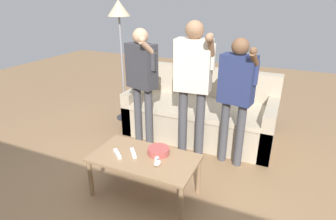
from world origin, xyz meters
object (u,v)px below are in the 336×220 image
Objects in this scene: floor_lamp at (119,19)px; player_right at (236,89)px; player_center at (193,76)px; game_remote_nunchuk at (157,163)px; coffee_table at (144,162)px; couch at (201,114)px; snack_bowl at (159,151)px; game_remote_wand_spare at (133,153)px; game_remote_wand_near at (117,154)px; player_left at (142,75)px; game_remote_wand_far at (159,155)px.

floor_lamp is 2.01m from player_right.
floor_lamp is at bearing 155.07° from player_center.
player_right is (0.46, 0.98, 0.46)m from game_remote_nunchuk.
coffee_table is at bearing -51.84° from floor_lamp.
floor_lamp reaches higher than game_remote_nunchuk.
player_center is at bearing -83.69° from couch.
coffee_table is 4.75× the size of snack_bowl.
player_right is at bearing 50.17° from game_remote_wand_spare.
snack_bowl is at bearing -124.29° from player_right.
snack_bowl is 0.95m from player_center.
player_right reaches higher than game_remote_nunchuk.
game_remote_wand_near is (-0.89, -0.98, -0.47)m from player_right.
game_remote_nunchuk is 1.29m from player_left.
floor_lamp reaches higher than coffee_table.
game_remote_wand_spare is at bearing -152.26° from snack_bowl.
coffee_table is at bearing 158.03° from game_remote_nunchuk.
player_left reaches higher than game_remote_wand_near.
player_center reaches higher than game_remote_wand_far.
coffee_table is 0.17m from snack_bowl.
floor_lamp is at bearing 132.55° from snack_bowl.
couch reaches higher than coffee_table.
floor_lamp reaches higher than game_remote_wand_far.
player_center is at bearing 67.01° from game_remote_wand_near.
couch is 1.39m from snack_bowl.
player_center is 11.32× the size of game_remote_wand_spare.
player_left reaches higher than couch.
player_left is 0.67m from player_center.
game_remote_wand_spare is (-0.21, -0.11, -0.01)m from snack_bowl.
coffee_table is at bearing -99.94° from player_center.
couch is at bearing 86.65° from coffee_table.
snack_bowl is 2.39× the size of game_remote_nunchuk.
floor_lamp is 2.13m from game_remote_wand_near.
couch is at bearing 90.35° from snack_bowl.
floor_lamp reaches higher than player_center.
coffee_table is 11.38× the size of game_remote_nunchuk.
game_remote_wand_spare is (-0.21, -1.49, 0.14)m from couch.
couch is at bearing 91.35° from game_remote_wand_far.
coffee_table is 0.56× the size of floor_lamp.
player_left is 10.21× the size of game_remote_wand_near.
snack_bowl is 0.15× the size of player_right.
game_remote_wand_far is (0.37, 0.13, 0.00)m from game_remote_wand_near.
snack_bowl is at bearing 113.13° from game_remote_nunchuk.
game_remote_wand_near is (-0.34, -1.57, 0.14)m from couch.
player_left is 1.03× the size of player_right.
snack_bowl is at bearing 28.14° from game_remote_wand_near.
player_center is (0.15, 0.88, 0.63)m from coffee_table.
game_remote_nunchuk is 0.60× the size of game_remote_wand_near.
player_right is 1.10m from game_remote_wand_far.
game_remote_nunchuk is 0.30m from game_remote_wand_spare.
game_remote_wand_near is at bearing -160.06° from game_remote_wand_far.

